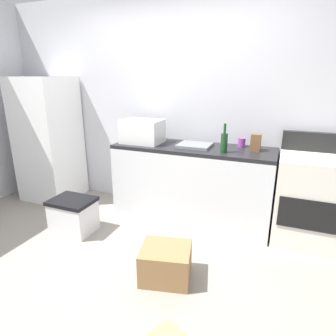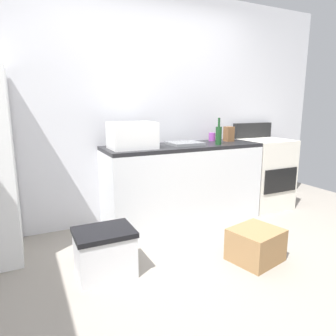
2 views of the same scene
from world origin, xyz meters
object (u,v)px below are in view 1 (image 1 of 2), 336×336
object	(u,v)px
refrigerator	(49,140)
stove_oven	(307,198)
microwave	(142,131)
knife_block	(256,142)
cardboard_box_large	(166,263)
wine_bottle	(224,142)
coffee_mug	(242,142)
storage_bin	(74,215)

from	to	relation	value
refrigerator	stove_oven	world-z (taller)	refrigerator
microwave	knife_block	world-z (taller)	microwave
microwave	stove_oven	bearing A→B (deg)	1.38
knife_block	cardboard_box_large	world-z (taller)	knife_block
wine_bottle	microwave	bearing A→B (deg)	173.58
stove_oven	coffee_mug	distance (m)	0.88
wine_bottle	storage_bin	xyz separation A→B (m)	(-1.49, -0.61, -0.82)
cardboard_box_large	knife_block	bearing A→B (deg)	64.97
microwave	refrigerator	bearing A→B (deg)	-179.56
wine_bottle	storage_bin	distance (m)	1.81
microwave	coffee_mug	distance (m)	1.14
refrigerator	knife_block	xyz separation A→B (m)	(2.72, 0.10, 0.17)
microwave	storage_bin	distance (m)	1.22
wine_bottle	storage_bin	bearing A→B (deg)	-157.62
microwave	storage_bin	bearing A→B (deg)	-124.82
refrigerator	stove_oven	xyz separation A→B (m)	(3.27, 0.06, -0.36)
knife_block	cardboard_box_large	distance (m)	1.54
storage_bin	stove_oven	bearing A→B (deg)	18.22
refrigerator	knife_block	bearing A→B (deg)	2.11
coffee_mug	cardboard_box_large	distance (m)	1.57
stove_oven	refrigerator	bearing A→B (deg)	-179.03
microwave	knife_block	xyz separation A→B (m)	(1.28, 0.09, -0.05)
refrigerator	cardboard_box_large	xyz separation A→B (m)	(2.18, -1.06, -0.68)
knife_block	storage_bin	bearing A→B (deg)	-155.47
wine_bottle	knife_block	distance (m)	0.36
microwave	wine_bottle	bearing A→B (deg)	-6.42
microwave	cardboard_box_large	xyz separation A→B (m)	(0.74, -1.07, -0.89)
stove_oven	storage_bin	world-z (taller)	stove_oven
refrigerator	storage_bin	size ratio (longest dim) A/B	3.59
refrigerator	knife_block	distance (m)	2.72
cardboard_box_large	storage_bin	bearing A→B (deg)	164.48
wine_bottle	cardboard_box_large	size ratio (longest dim) A/B	0.73
refrigerator	coffee_mug	bearing A→B (deg)	5.08
coffee_mug	wine_bottle	bearing A→B (deg)	-112.00
refrigerator	wine_bottle	xyz separation A→B (m)	(2.42, -0.10, 0.18)
refrigerator	storage_bin	xyz separation A→B (m)	(0.93, -0.71, -0.63)
knife_block	cardboard_box_large	xyz separation A→B (m)	(-0.54, -1.16, -0.85)
refrigerator	cardboard_box_large	bearing A→B (deg)	-25.99
microwave	coffee_mug	bearing A→B (deg)	10.92
stove_oven	wine_bottle	xyz separation A→B (m)	(-0.85, -0.16, 0.54)
stove_oven	microwave	distance (m)	1.92
stove_oven	coffee_mug	xyz separation A→B (m)	(-0.71, 0.17, 0.48)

